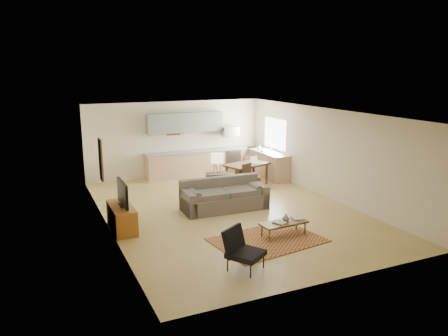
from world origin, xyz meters
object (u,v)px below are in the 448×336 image
dining_table (247,174)px  sofa (225,195)px  armchair (246,250)px  console_table (217,186)px  coffee_table (284,229)px  tv_credenza (122,218)px

dining_table → sofa: bearing=-148.0°
armchair → console_table: (1.41, 4.64, -0.02)m
sofa → dining_table: bearing=50.9°
sofa → console_table: sofa is taller
coffee_table → console_table: (-0.21, 3.44, 0.21)m
armchair → tv_credenza: (-1.76, 3.17, -0.11)m
sofa → tv_credenza: bearing=-170.6°
sofa → armchair: 3.76m
coffee_table → console_table: size_ratio=1.48×
coffee_table → console_table: 3.45m
armchair → dining_table: bearing=29.9°
tv_credenza → coffee_table: bearing=-30.3°
sofa → console_table: (0.24, 1.07, -0.04)m
tv_credenza → console_table: console_table is taller
tv_credenza → sofa: bearing=7.8°
dining_table → tv_credenza: bearing=-169.9°
coffee_table → console_table: bearing=89.7°
console_table → dining_table: 1.79m
coffee_table → armchair: bearing=-147.0°
tv_credenza → armchair: bearing=-61.0°
tv_credenza → dining_table: dining_table is taller
armchair → sofa: bearing=39.3°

